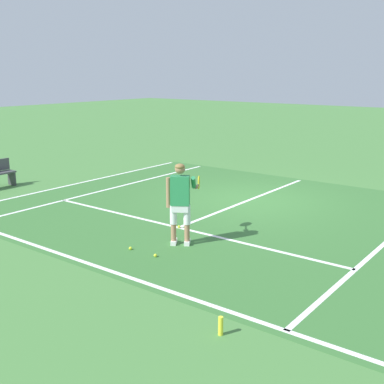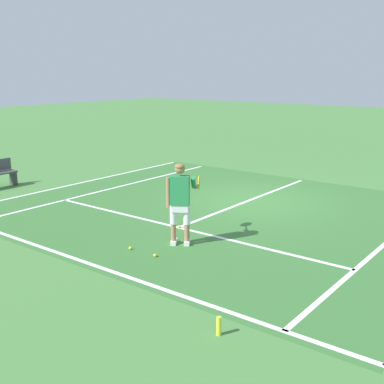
{
  "view_description": "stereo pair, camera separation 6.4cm",
  "coord_description": "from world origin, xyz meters",
  "px_view_note": "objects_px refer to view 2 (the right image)",
  "views": [
    {
      "loc": [
        6.82,
        -11.65,
        3.49
      ],
      "look_at": [
        0.75,
        -3.68,
        1.05
      ],
      "focal_mm": 46.15,
      "sensor_mm": 36.0,
      "label": 1
    },
    {
      "loc": [
        6.87,
        -11.61,
        3.49
      ],
      "look_at": [
        0.75,
        -3.68,
        1.05
      ],
      "focal_mm": 46.15,
      "sensor_mm": 36.0,
      "label": 2
    }
  ],
  "objects_px": {
    "tennis_ball_near_feet": "(179,227)",
    "water_bottle": "(219,326)",
    "tennis_player": "(181,198)",
    "tennis_ball_by_baseline": "(130,248)",
    "tennis_ball_mid_court": "(155,255)"
  },
  "relations": [
    {
      "from": "tennis_ball_near_feet",
      "to": "water_bottle",
      "type": "distance_m",
      "value": 4.79
    },
    {
      "from": "tennis_ball_near_feet",
      "to": "tennis_ball_mid_court",
      "type": "bearing_deg",
      "value": -65.42
    },
    {
      "from": "tennis_ball_near_feet",
      "to": "water_bottle",
      "type": "xyz_separation_m",
      "value": [
        3.42,
        -3.35,
        0.1
      ]
    },
    {
      "from": "tennis_ball_by_baseline",
      "to": "water_bottle",
      "type": "height_order",
      "value": "water_bottle"
    },
    {
      "from": "tennis_ball_near_feet",
      "to": "tennis_ball_by_baseline",
      "type": "relative_size",
      "value": 1.0
    },
    {
      "from": "tennis_player",
      "to": "water_bottle",
      "type": "bearing_deg",
      "value": -43.04
    },
    {
      "from": "water_bottle",
      "to": "tennis_ball_near_feet",
      "type": "bearing_deg",
      "value": 135.57
    },
    {
      "from": "tennis_ball_by_baseline",
      "to": "tennis_ball_mid_court",
      "type": "bearing_deg",
      "value": 0.62
    },
    {
      "from": "tennis_player",
      "to": "tennis_ball_mid_court",
      "type": "xyz_separation_m",
      "value": [
        0.06,
        -0.87,
        -0.96
      ]
    },
    {
      "from": "tennis_ball_by_baseline",
      "to": "tennis_ball_mid_court",
      "type": "xyz_separation_m",
      "value": [
        0.66,
        0.01,
        0.0
      ]
    },
    {
      "from": "tennis_ball_near_feet",
      "to": "tennis_ball_by_baseline",
      "type": "height_order",
      "value": "same"
    },
    {
      "from": "tennis_player",
      "to": "water_bottle",
      "type": "distance_m",
      "value": 3.8
    },
    {
      "from": "tennis_ball_by_baseline",
      "to": "tennis_ball_near_feet",
      "type": "bearing_deg",
      "value": 93.79
    },
    {
      "from": "tennis_player",
      "to": "tennis_ball_by_baseline",
      "type": "distance_m",
      "value": 1.43
    },
    {
      "from": "tennis_player",
      "to": "tennis_ball_near_feet",
      "type": "height_order",
      "value": "tennis_player"
    }
  ]
}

